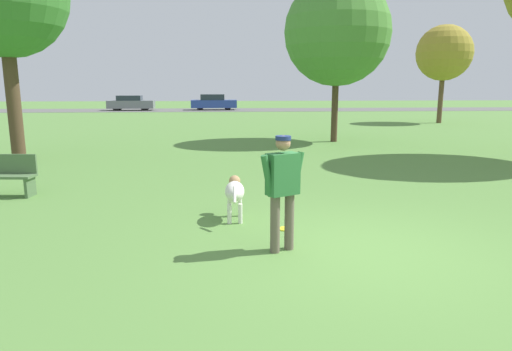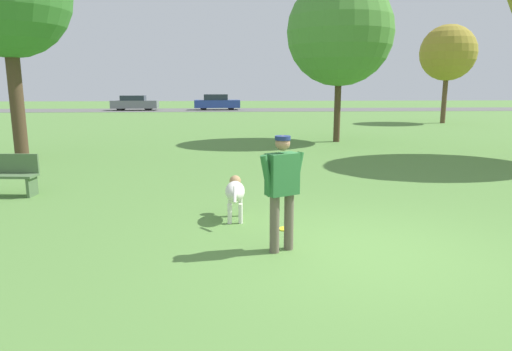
# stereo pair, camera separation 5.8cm
# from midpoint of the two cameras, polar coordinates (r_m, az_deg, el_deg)

# --- Properties ---
(ground_plane) EXTENTS (120.00, 120.00, 0.00)m
(ground_plane) POSITION_cam_midpoint_polar(r_m,az_deg,el_deg) (6.42, 13.27, -9.28)
(ground_plane) COLOR #56843D
(far_road_strip) EXTENTS (120.00, 6.00, 0.01)m
(far_road_strip) POSITION_cam_midpoint_polar(r_m,az_deg,el_deg) (41.87, -1.47, 8.21)
(far_road_strip) COLOR #5B5B59
(far_road_strip) RESTS_ON ground_plane
(person) EXTENTS (0.65, 0.40, 1.57)m
(person) POSITION_cam_midpoint_polar(r_m,az_deg,el_deg) (6.05, 3.08, -1.11)
(person) COLOR #665B4C
(person) RESTS_ON ground_plane
(dog) EXTENTS (0.34, 1.10, 0.68)m
(dog) POSITION_cam_midpoint_polar(r_m,az_deg,el_deg) (7.62, -2.90, -2.05)
(dog) COLOR silver
(dog) RESTS_ON ground_plane
(frisbee) EXTENTS (0.23, 0.23, 0.02)m
(frisbee) POSITION_cam_midpoint_polar(r_m,az_deg,el_deg) (7.19, 3.49, -6.66)
(frisbee) COLOR yellow
(frisbee) RESTS_ON ground_plane
(tree_mid_center) EXTENTS (4.08, 4.08, 6.24)m
(tree_mid_center) POSITION_cam_midpoint_polar(r_m,az_deg,el_deg) (18.51, 10.03, 17.22)
(tree_mid_center) COLOR #4C3826
(tree_mid_center) RESTS_ON ground_plane
(tree_far_right) EXTENTS (3.19, 3.19, 5.65)m
(tree_far_right) POSITION_cam_midpoint_polar(r_m,az_deg,el_deg) (29.45, 22.41, 13.96)
(tree_far_right) COLOR brown
(tree_far_right) RESTS_ON ground_plane
(parked_car_grey) EXTENTS (4.06, 1.79, 1.32)m
(parked_car_grey) POSITION_cam_midpoint_polar(r_m,az_deg,el_deg) (42.41, -15.41, 8.72)
(parked_car_grey) COLOR slate
(parked_car_grey) RESTS_ON ground_plane
(parked_car_blue) EXTENTS (4.11, 1.87, 1.40)m
(parked_car_blue) POSITION_cam_midpoint_polar(r_m,az_deg,el_deg) (41.93, -5.37, 9.10)
(parked_car_blue) COLOR #284293
(parked_car_blue) RESTS_ON ground_plane
(park_bench) EXTENTS (1.43, 0.54, 0.84)m
(park_bench) POSITION_cam_midpoint_polar(r_m,az_deg,el_deg) (10.60, -29.44, 0.18)
(park_bench) COLOR #4C6B42
(park_bench) RESTS_ON ground_plane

